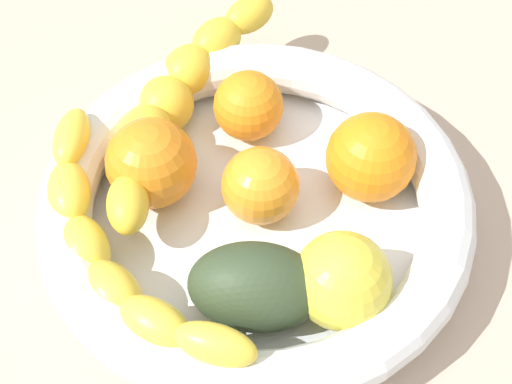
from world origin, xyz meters
TOP-DOWN VIEW (x-y plane):
  - kitchen_counter at (0.00, 0.00)cm, footprint 120.00×120.00cm
  - fruit_bowl at (0.00, 0.00)cm, footprint 30.36×30.36cm
  - banana_draped_left at (1.73, -10.62)cm, footprint 23.75×10.73cm
  - banana_draped_right at (-10.16, -2.89)cm, footprint 19.96×18.47cm
  - orange_front at (0.30, 8.61)cm, footprint 6.44×6.44cm
  - orange_mid_left at (-0.59, 0.53)cm, footprint 5.50×5.50cm
  - orange_mid_right at (-8.06, 2.26)cm, footprint 5.35×5.35cm
  - orange_rear at (-4.66, -6.13)cm, footprint 6.50×6.50cm
  - avocado_dark at (6.90, -2.47)cm, footprint 8.77×10.26cm
  - apple_yellow at (8.47, 2.71)cm, footprint 6.35×6.35cm

SIDE VIEW (x-z plane):
  - kitchen_counter at x=0.00cm, z-range 0.00..3.00cm
  - fruit_bowl at x=0.00cm, z-range 3.10..8.55cm
  - orange_mid_right at x=-8.06cm, z-range 4.64..9.99cm
  - orange_mid_left at x=-0.59cm, z-range 4.64..10.14cm
  - avocado_dark at x=6.90cm, z-range 4.47..10.49cm
  - banana_draped_right at x=-10.16cm, z-range 4.97..10.15cm
  - banana_draped_left at x=1.73cm, z-range 5.28..10.10cm
  - apple_yellow at x=8.47cm, z-range 4.64..11.00cm
  - orange_front at x=0.30cm, z-range 4.64..11.08cm
  - orange_rear at x=-4.66cm, z-range 4.64..11.14cm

